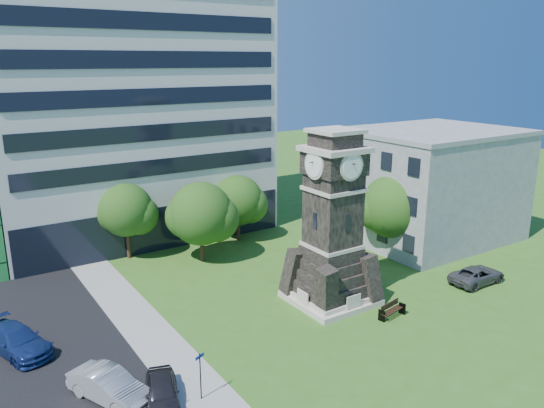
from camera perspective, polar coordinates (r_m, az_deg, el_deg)
ground at (r=35.53m, az=4.54°, el=-12.61°), size 160.00×160.00×0.00m
sidewalk at (r=35.39m, az=-13.32°, el=-13.08°), size 3.00×70.00×0.06m
clock_tower at (r=36.66m, az=6.50°, el=-2.80°), size 5.40×5.40×12.22m
office_tall at (r=53.10m, az=-15.81°, el=12.15°), size 26.20×15.11×28.60m
office_low at (r=52.47m, az=16.64°, el=2.09°), size 15.20×12.20×10.40m
car_street_south at (r=28.39m, az=-11.75°, el=-19.17°), size 2.78×4.28×1.36m
car_street_mid at (r=29.28m, az=-17.13°, el=-18.18°), size 3.45×4.96×1.55m
car_street_north at (r=35.22m, az=-25.79°, el=-13.06°), size 3.82×5.74×1.55m
car_east_lot at (r=43.85m, az=21.19°, el=-7.13°), size 4.76×2.24×1.32m
park_bench at (r=36.75m, az=12.72°, el=-11.01°), size 2.02×0.54×1.04m
street_sign at (r=27.84m, az=-7.72°, el=-17.39°), size 0.62×0.06×2.60m
tree_nw at (r=46.56m, az=-15.37°, el=-0.80°), size 5.02×4.57×6.61m
tree_nc at (r=44.64m, az=-7.57°, el=-1.22°), size 5.87×5.34×6.86m
tree_ne at (r=49.58m, az=-3.63°, el=0.23°), size 5.21×4.74×6.28m
tree_east at (r=46.56m, az=12.89°, el=-0.46°), size 5.98×5.43×7.18m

